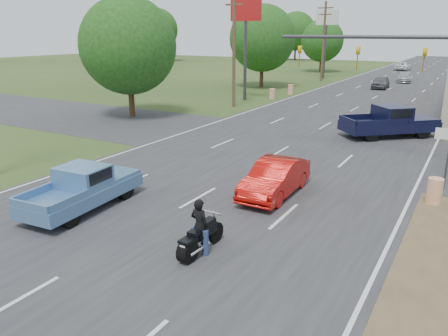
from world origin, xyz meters
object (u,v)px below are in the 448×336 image
Objects in this scene: navy_pickup at (391,121)px; distant_car_silver at (404,77)px; red_convertible at (275,178)px; distant_car_grey at (381,82)px; blue_pickup at (84,187)px; motorcycle at (199,239)px; rider at (200,228)px; distant_car_white at (403,66)px.

navy_pickup reaches higher than distant_car_silver.
red_convertible is 38.22m from distant_car_grey.
motorcycle is at bearing -13.44° from blue_pickup.
blue_pickup is 0.85× the size of navy_pickup.
rider is (0.00, 0.05, 0.33)m from motorcycle.
distant_car_white is (0.09, 71.10, -0.16)m from blue_pickup.
rider is at bearing 90.00° from motorcycle.
rider is at bearing -48.65° from navy_pickup.
rider reaches higher than motorcycle.
distant_car_white is at bearing -83.27° from rider.
navy_pickup is (1.98, 18.58, 0.16)m from rider.
blue_pickup is 19.27m from navy_pickup.
motorcycle is at bearing -90.08° from red_convertible.
red_convertible is 5.60m from motorcycle.
blue_pickup is 51.28m from distant_car_silver.
red_convertible reaches higher than distant_car_silver.
rider is at bearing -88.41° from distant_car_grey.
distant_car_grey is (-3.51, 38.06, 0.01)m from red_convertible.
motorcycle is at bearing -88.42° from distant_car_grey.
rider is at bearing -12.93° from blue_pickup.
distant_car_grey is 8.53m from distant_car_silver.
motorcycle is 0.37× the size of navy_pickup.
red_convertible is 2.01× the size of motorcycle.
distant_car_silver is at bearing -85.08° from rider.
rider is 5.67m from blue_pickup.
blue_pickup reaches higher than distant_car_white.
red_convertible is 2.64× the size of rider.
rider is 18.69m from navy_pickup.
distant_car_white is at bearing 93.82° from red_convertible.
distant_car_white is (-5.44, 66.42, -0.05)m from red_convertible.
rider is 0.28× the size of navy_pickup.
red_convertible is at bearing 93.13° from motorcycle.
distant_car_white is (-3.18, 19.92, 0.04)m from distant_car_silver.
red_convertible is 66.64m from distant_car_white.
distant_car_grey is at bearing 83.10° from blue_pickup.
distant_car_grey is (-3.59, 43.60, -0.10)m from rider.
motorcycle is 72.22m from distant_car_white.
red_convertible is 1.02× the size of distant_car_grey.
red_convertible is at bearing 36.07° from blue_pickup.
distant_car_grey is at bearing -82.94° from rider.
blue_pickup is at bearing -103.05° from distant_car_silver.
rider is 0.35× the size of distant_car_white.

